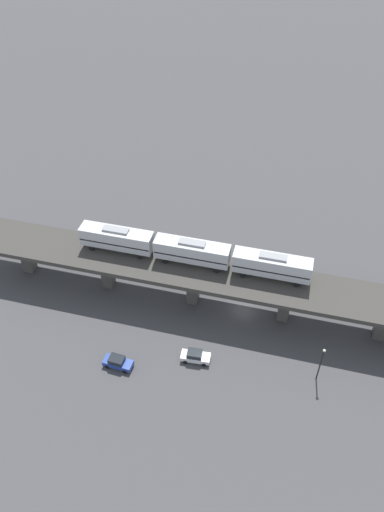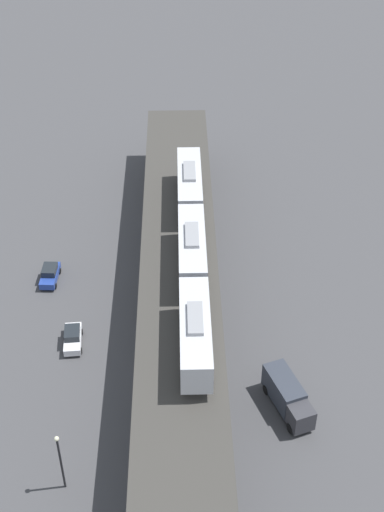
{
  "view_description": "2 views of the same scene",
  "coord_description": "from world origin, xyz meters",
  "px_view_note": "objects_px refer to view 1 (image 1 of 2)",
  "views": [
    {
      "loc": [
        53.53,
        -13.24,
        62.33
      ],
      "look_at": [
        -4.35,
        -8.04,
        8.84
      ],
      "focal_mm": 35.0,
      "sensor_mm": 36.0,
      "label": 1
    },
    {
      "loc": [
        16.8,
        47.28,
        55.05
      ],
      "look_at": [
        -4.35,
        -8.04,
        8.84
      ],
      "focal_mm": 50.0,
      "sensor_mm": 36.0,
      "label": 2
    }
  ],
  "objects_px": {
    "subway_train": "(192,251)",
    "street_lamp": "(321,362)",
    "street_car_white": "(195,356)",
    "delivery_truck": "(278,265)",
    "street_car_blue": "(118,362)"
  },
  "relations": [
    {
      "from": "subway_train",
      "to": "street_lamp",
      "type": "relative_size",
      "value": 5.19
    },
    {
      "from": "street_car_white",
      "to": "delivery_truck",
      "type": "bearing_deg",
      "value": 137.23
    },
    {
      "from": "street_car_white",
      "to": "street_lamp",
      "type": "height_order",
      "value": "street_lamp"
    },
    {
      "from": "street_car_blue",
      "to": "delivery_truck",
      "type": "xyz_separation_m",
      "value": [
        -17.58,
        27.76,
        0.82
      ]
    },
    {
      "from": "subway_train",
      "to": "street_car_white",
      "type": "xyz_separation_m",
      "value": [
        13.5,
        -0.72,
        -8.94
      ]
    },
    {
      "from": "delivery_truck",
      "to": "street_lamp",
      "type": "distance_m",
      "value": 22.55
    },
    {
      "from": "street_car_white",
      "to": "delivery_truck",
      "type": "xyz_separation_m",
      "value": [
        -17.54,
        16.23,
        0.82
      ]
    },
    {
      "from": "street_lamp",
      "to": "delivery_truck",
      "type": "bearing_deg",
      "value": -177.43
    },
    {
      "from": "subway_train",
      "to": "street_car_blue",
      "type": "height_order",
      "value": "subway_train"
    },
    {
      "from": "subway_train",
      "to": "delivery_truck",
      "type": "distance_m",
      "value": 17.96
    },
    {
      "from": "subway_train",
      "to": "street_car_blue",
      "type": "distance_m",
      "value": 20.33
    },
    {
      "from": "street_car_white",
      "to": "street_lamp",
      "type": "xyz_separation_m",
      "value": [
        4.86,
        17.24,
        3.17
      ]
    },
    {
      "from": "subway_train",
      "to": "street_car_blue",
      "type": "bearing_deg",
      "value": -42.13
    },
    {
      "from": "street_car_blue",
      "to": "delivery_truck",
      "type": "relative_size",
      "value": 0.66
    },
    {
      "from": "delivery_truck",
      "to": "street_lamp",
      "type": "height_order",
      "value": "street_lamp"
    }
  ]
}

